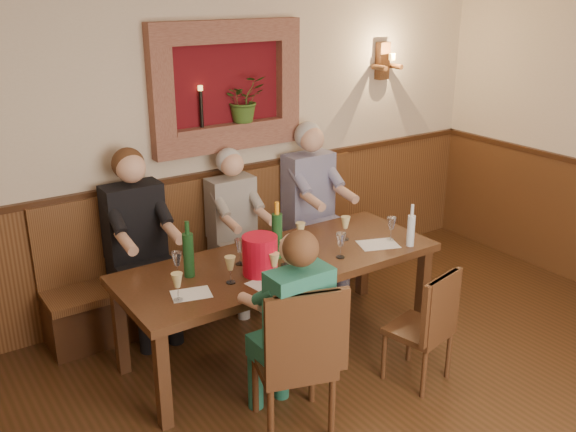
{
  "coord_description": "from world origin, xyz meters",
  "views": [
    {
      "loc": [
        -2.36,
        -1.76,
        2.66
      ],
      "look_at": [
        0.1,
        1.9,
        1.05
      ],
      "focal_mm": 40.0,
      "sensor_mm": 36.0,
      "label": 1
    }
  ],
  "objects_px": {
    "bench": "(221,267)",
    "person_bench_right": "(314,218)",
    "chair_near_right": "(419,348)",
    "wine_bottle_green_b": "(188,254)",
    "water_bottle": "(411,230)",
    "person_chair_front": "(291,347)",
    "person_bench_left": "(141,260)",
    "dining_table": "(281,268)",
    "spittoon_bucket": "(260,255)",
    "chair_near_left": "(293,386)",
    "wine_bottle_green_a": "(277,235)",
    "person_bench_mid": "(237,243)"
  },
  "relations": [
    {
      "from": "person_bench_right",
      "to": "wine_bottle_green_b",
      "type": "distance_m",
      "value": 1.78
    },
    {
      "from": "chair_near_right",
      "to": "person_bench_right",
      "type": "xyz_separation_m",
      "value": [
        0.33,
        1.72,
        0.38
      ]
    },
    {
      "from": "chair_near_right",
      "to": "spittoon_bucket",
      "type": "height_order",
      "value": "spittoon_bucket"
    },
    {
      "from": "chair_near_right",
      "to": "wine_bottle_green_b",
      "type": "xyz_separation_m",
      "value": [
        -1.26,
        0.99,
        0.67
      ]
    },
    {
      "from": "wine_bottle_green_a",
      "to": "water_bottle",
      "type": "xyz_separation_m",
      "value": [
        0.97,
        -0.39,
        -0.05
      ]
    },
    {
      "from": "spittoon_bucket",
      "to": "person_bench_right",
      "type": "bearing_deg",
      "value": 39.53
    },
    {
      "from": "dining_table",
      "to": "water_bottle",
      "type": "bearing_deg",
      "value": -19.62
    },
    {
      "from": "person_bench_mid",
      "to": "wine_bottle_green_a",
      "type": "xyz_separation_m",
      "value": [
        -0.11,
        -0.8,
        0.36
      ]
    },
    {
      "from": "dining_table",
      "to": "person_chair_front",
      "type": "bearing_deg",
      "value": -119.34
    },
    {
      "from": "chair_near_left",
      "to": "spittoon_bucket",
      "type": "relative_size",
      "value": 3.66
    },
    {
      "from": "bench",
      "to": "person_bench_right",
      "type": "xyz_separation_m",
      "value": [
        0.92,
        -0.11,
        0.3
      ]
    },
    {
      "from": "person_bench_left",
      "to": "person_bench_right",
      "type": "xyz_separation_m",
      "value": [
        1.67,
        -0.0,
        0.0
      ]
    },
    {
      "from": "person_bench_left",
      "to": "wine_bottle_green_a",
      "type": "height_order",
      "value": "person_bench_left"
    },
    {
      "from": "chair_near_right",
      "to": "wine_bottle_green_b",
      "type": "relative_size",
      "value": 2.12
    },
    {
      "from": "chair_near_left",
      "to": "bench",
      "type": "bearing_deg",
      "value": 93.38
    },
    {
      "from": "wine_bottle_green_a",
      "to": "chair_near_left",
      "type": "bearing_deg",
      "value": -117.16
    },
    {
      "from": "chair_near_right",
      "to": "water_bottle",
      "type": "relative_size",
      "value": 2.56
    },
    {
      "from": "person_chair_front",
      "to": "spittoon_bucket",
      "type": "relative_size",
      "value": 4.86
    },
    {
      "from": "dining_table",
      "to": "wine_bottle_green_a",
      "type": "distance_m",
      "value": 0.26
    },
    {
      "from": "water_bottle",
      "to": "person_bench_left",
      "type": "bearing_deg",
      "value": 145.58
    },
    {
      "from": "chair_near_left",
      "to": "water_bottle",
      "type": "relative_size",
      "value": 3.05
    },
    {
      "from": "person_bench_mid",
      "to": "person_chair_front",
      "type": "xyz_separation_m",
      "value": [
        -0.55,
        -1.62,
        -0.01
      ]
    },
    {
      "from": "person_bench_left",
      "to": "wine_bottle_green_b",
      "type": "bearing_deg",
      "value": -84.18
    },
    {
      "from": "person_bench_left",
      "to": "person_bench_mid",
      "type": "distance_m",
      "value": 0.86
    },
    {
      "from": "chair_near_left",
      "to": "person_bench_right",
      "type": "bearing_deg",
      "value": 68.14
    },
    {
      "from": "person_chair_front",
      "to": "wine_bottle_green_b",
      "type": "height_order",
      "value": "person_chair_front"
    },
    {
      "from": "person_bench_right",
      "to": "chair_near_right",
      "type": "bearing_deg",
      "value": -101.02
    },
    {
      "from": "person_bench_left",
      "to": "wine_bottle_green_b",
      "type": "distance_m",
      "value": 0.79
    },
    {
      "from": "wine_bottle_green_a",
      "to": "wine_bottle_green_b",
      "type": "height_order",
      "value": "wine_bottle_green_a"
    },
    {
      "from": "dining_table",
      "to": "person_bench_mid",
      "type": "bearing_deg",
      "value": 82.74
    },
    {
      "from": "chair_near_right",
      "to": "wine_bottle_green_b",
      "type": "height_order",
      "value": "wine_bottle_green_b"
    },
    {
      "from": "chair_near_right",
      "to": "wine_bottle_green_b",
      "type": "bearing_deg",
      "value": 128.99
    },
    {
      "from": "person_bench_mid",
      "to": "person_chair_front",
      "type": "distance_m",
      "value": 1.71
    },
    {
      "from": "bench",
      "to": "person_chair_front",
      "type": "xyz_separation_m",
      "value": [
        -0.44,
        -1.72,
        0.23
      ]
    },
    {
      "from": "spittoon_bucket",
      "to": "bench",
      "type": "bearing_deg",
      "value": 76.63
    },
    {
      "from": "person_bench_right",
      "to": "spittoon_bucket",
      "type": "relative_size",
      "value": 5.39
    },
    {
      "from": "person_bench_mid",
      "to": "person_bench_right",
      "type": "distance_m",
      "value": 0.81
    },
    {
      "from": "wine_bottle_green_b",
      "to": "water_bottle",
      "type": "distance_m",
      "value": 1.71
    },
    {
      "from": "bench",
      "to": "person_bench_left",
      "type": "distance_m",
      "value": 0.82
    },
    {
      "from": "bench",
      "to": "person_bench_right",
      "type": "bearing_deg",
      "value": -6.73
    },
    {
      "from": "dining_table",
      "to": "chair_near_right",
      "type": "height_order",
      "value": "chair_near_right"
    },
    {
      "from": "chair_near_left",
      "to": "spittoon_bucket",
      "type": "height_order",
      "value": "spittoon_bucket"
    },
    {
      "from": "chair_near_right",
      "to": "bench",
      "type": "bearing_deg",
      "value": 94.8
    },
    {
      "from": "spittoon_bucket",
      "to": "wine_bottle_green_b",
      "type": "height_order",
      "value": "wine_bottle_green_b"
    },
    {
      "from": "chair_near_left",
      "to": "person_chair_front",
      "type": "height_order",
      "value": "person_chair_front"
    },
    {
      "from": "dining_table",
      "to": "wine_bottle_green_a",
      "type": "relative_size",
      "value": 5.59
    },
    {
      "from": "bench",
      "to": "water_bottle",
      "type": "height_order",
      "value": "bench"
    },
    {
      "from": "chair_near_right",
      "to": "person_bench_left",
      "type": "bearing_deg",
      "value": 115.01
    },
    {
      "from": "person_bench_right",
      "to": "chair_near_left",
      "type": "bearing_deg",
      "value": -129.4
    },
    {
      "from": "person_bench_mid",
      "to": "person_bench_right",
      "type": "xyz_separation_m",
      "value": [
        0.81,
        -0.0,
        0.06
      ]
    }
  ]
}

